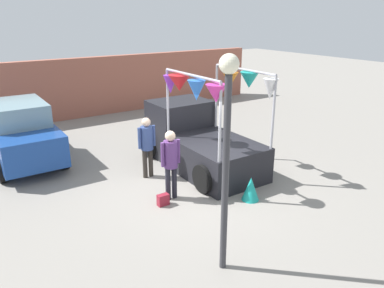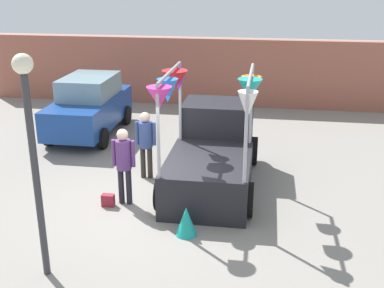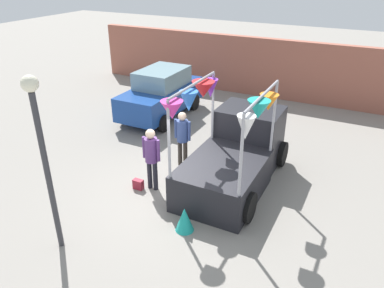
# 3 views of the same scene
# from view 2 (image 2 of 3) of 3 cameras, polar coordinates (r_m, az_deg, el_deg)

# --- Properties ---
(ground_plane) EXTENTS (60.00, 60.00, 0.00)m
(ground_plane) POSITION_cam_2_polar(r_m,az_deg,el_deg) (11.10, -3.77, -7.02)
(ground_plane) COLOR gray
(vendor_truck) EXTENTS (2.45, 4.14, 2.98)m
(vendor_truck) POSITION_cam_2_polar(r_m,az_deg,el_deg) (11.89, 2.51, -0.49)
(vendor_truck) COLOR black
(vendor_truck) RESTS_ON ground
(parked_car) EXTENTS (1.88, 4.00, 1.88)m
(parked_car) POSITION_cam_2_polar(r_m,az_deg,el_deg) (15.81, -12.06, 4.46)
(parked_car) COLOR navy
(parked_car) RESTS_ON ground
(person_customer) EXTENTS (0.53, 0.34, 1.78)m
(person_customer) POSITION_cam_2_polar(r_m,az_deg,el_deg) (10.75, -8.10, -1.78)
(person_customer) COLOR black
(person_customer) RESTS_ON ground
(person_vendor) EXTENTS (0.53, 0.34, 1.74)m
(person_vendor) POSITION_cam_2_polar(r_m,az_deg,el_deg) (12.08, -5.51, 0.63)
(person_vendor) COLOR #2D2823
(person_vendor) RESTS_ON ground
(handbag) EXTENTS (0.28, 0.16, 0.28)m
(handbag) POSITION_cam_2_polar(r_m,az_deg,el_deg) (11.06, -9.92, -6.59)
(handbag) COLOR maroon
(handbag) RESTS_ON ground
(street_lamp) EXTENTS (0.32, 0.32, 3.85)m
(street_lamp) POSITION_cam_2_polar(r_m,az_deg,el_deg) (8.01, -18.51, 0.73)
(street_lamp) COLOR #333338
(street_lamp) RESTS_ON ground
(brick_boundary_wall) EXTENTS (18.00, 0.36, 2.60)m
(brick_boundary_wall) POSITION_cam_2_polar(r_m,az_deg,el_deg) (19.01, 1.99, 8.51)
(brick_boundary_wall) COLOR #9E5947
(brick_boundary_wall) RESTS_ON ground
(folded_kite_bundle_teal) EXTENTS (0.62, 0.62, 0.60)m
(folded_kite_bundle_teal) POSITION_cam_2_polar(r_m,az_deg,el_deg) (9.71, -0.70, -9.13)
(folded_kite_bundle_teal) COLOR teal
(folded_kite_bundle_teal) RESTS_ON ground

